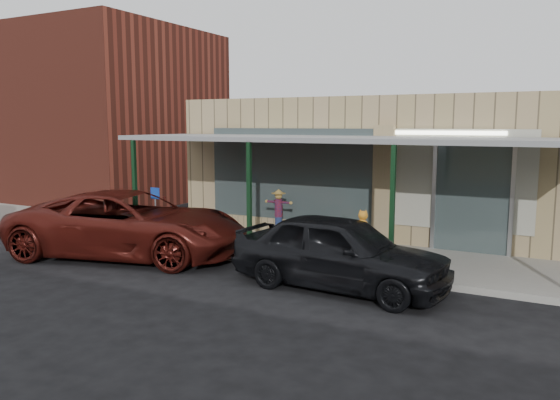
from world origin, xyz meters
The scene contains 10 objects.
ground centered at (0.00, 0.00, 0.00)m, with size 120.00×120.00×0.00m, color black.
sidewalk centered at (0.00, 3.60, 0.07)m, with size 40.00×3.20×0.15m, color gray.
storefront centered at (0.00, 8.16, 2.09)m, with size 12.00×6.25×4.20m.
awning centered at (0.00, 3.56, 3.01)m, with size 12.00×3.00×3.04m.
block_buildings_near centered at (2.01, 9.20, 3.77)m, with size 61.00×8.00×8.00m.
barrel_scarecrow centered at (-2.10, 4.26, 0.64)m, with size 0.86×0.71×1.45m.
barrel_pumpkin centered at (-0.86, 3.59, 0.41)m, with size 0.75×0.75×0.75m.
handicap_sign centered at (-5.00, 2.40, 1.13)m, with size 0.32×0.04×1.52m.
parked_sedan centered at (1.00, 1.13, 0.79)m, with size 4.73×2.18×1.57m.
car_maroon centered at (-4.86, 1.22, 0.85)m, with size 2.82×6.12×1.70m, color #4C140F.
Camera 1 is at (5.07, -9.28, 3.42)m, focal length 35.00 mm.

